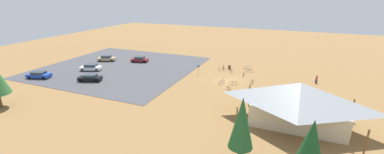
{
  "coord_description": "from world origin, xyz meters",
  "views": [
    {
      "loc": [
        -11.86,
        48.0,
        17.27
      ],
      "look_at": [
        6.49,
        3.92,
        1.2
      ],
      "focal_mm": 23.67,
      "sensor_mm": 36.0,
      "label": 1
    }
  ],
  "objects_px": {
    "bicycle_white_back_row": "(247,67)",
    "bike_pavilion": "(299,101)",
    "bicycle_orange_near_sign": "(229,89)",
    "car_maroon_inner_stall": "(140,59)",
    "bicycle_purple_front_row": "(234,83)",
    "car_white_front_row": "(91,67)",
    "trash_bin": "(229,67)",
    "lot_sign": "(198,68)",
    "pine_far_east": "(242,123)",
    "bicycle_green_yard_front": "(249,71)",
    "car_blue_near_entry": "(39,75)",
    "bicycle_red_mid_cluster": "(243,74)",
    "bicycle_yellow_lone_west": "(222,69)",
    "car_tan_second_row": "(107,58)",
    "visitor_by_pavilion": "(317,79)",
    "bicycle_black_edge_south": "(231,71)",
    "car_black_mid_lot": "(90,78)",
    "bicycle_blue_trailside": "(222,82)",
    "bicycle_silver_yard_center": "(252,82)",
    "pine_far_west": "(310,148)",
    "bicycle_teal_by_bin": "(223,67)"
  },
  "relations": [
    {
      "from": "bike_pavilion",
      "to": "pine_far_east",
      "type": "distance_m",
      "value": 13.11
    },
    {
      "from": "visitor_by_pavilion",
      "to": "bicycle_white_back_row",
      "type": "bearing_deg",
      "value": -16.78
    },
    {
      "from": "bicycle_yellow_lone_west",
      "to": "car_tan_second_row",
      "type": "height_order",
      "value": "car_tan_second_row"
    },
    {
      "from": "bicycle_orange_near_sign",
      "to": "car_maroon_inner_stall",
      "type": "relative_size",
      "value": 0.3
    },
    {
      "from": "bicycle_white_back_row",
      "to": "bike_pavilion",
      "type": "bearing_deg",
      "value": 115.42
    },
    {
      "from": "pine_far_west",
      "to": "car_tan_second_row",
      "type": "xyz_separation_m",
      "value": [
        47.8,
        -29.74,
        -3.74
      ]
    },
    {
      "from": "bicycle_purple_front_row",
      "to": "car_white_front_row",
      "type": "height_order",
      "value": "car_white_front_row"
    },
    {
      "from": "bicycle_purple_front_row",
      "to": "bicycle_orange_near_sign",
      "type": "xyz_separation_m",
      "value": [
        0.02,
        3.57,
        -0.02
      ]
    },
    {
      "from": "bike_pavilion",
      "to": "bicycle_yellow_lone_west",
      "type": "xyz_separation_m",
      "value": [
        16.45,
        -20.21,
        -3.12
      ]
    },
    {
      "from": "car_tan_second_row",
      "to": "visitor_by_pavilion",
      "type": "relative_size",
      "value": 2.81
    },
    {
      "from": "pine_far_east",
      "to": "bicycle_green_yard_front",
      "type": "xyz_separation_m",
      "value": [
        5.13,
        -33.34,
        -4.73
      ]
    },
    {
      "from": "bicycle_purple_front_row",
      "to": "bicycle_black_edge_south",
      "type": "bearing_deg",
      "value": -71.54
    },
    {
      "from": "bicycle_black_edge_south",
      "to": "car_black_mid_lot",
      "type": "bearing_deg",
      "value": 33.93
    },
    {
      "from": "trash_bin",
      "to": "bicycle_orange_near_sign",
      "type": "bearing_deg",
      "value": 104.25
    },
    {
      "from": "lot_sign",
      "to": "bicycle_purple_front_row",
      "type": "height_order",
      "value": "lot_sign"
    },
    {
      "from": "trash_bin",
      "to": "car_white_front_row",
      "type": "bearing_deg",
      "value": 24.89
    },
    {
      "from": "visitor_by_pavilion",
      "to": "bicycle_silver_yard_center",
      "type": "bearing_deg",
      "value": 24.89
    },
    {
      "from": "car_black_mid_lot",
      "to": "bicycle_teal_by_bin",
      "type": "bearing_deg",
      "value": -139.86
    },
    {
      "from": "car_tan_second_row",
      "to": "car_maroon_inner_stall",
      "type": "bearing_deg",
      "value": -163.85
    },
    {
      "from": "pine_far_west",
      "to": "pine_far_east",
      "type": "xyz_separation_m",
      "value": [
        6.21,
        -1.0,
        0.58
      ]
    },
    {
      "from": "bicycle_black_edge_south",
      "to": "visitor_by_pavilion",
      "type": "height_order",
      "value": "visitor_by_pavilion"
    },
    {
      "from": "bicycle_blue_trailside",
      "to": "bicycle_silver_yard_center",
      "type": "bearing_deg",
      "value": -156.37
    },
    {
      "from": "bicycle_teal_by_bin",
      "to": "bicycle_orange_near_sign",
      "type": "xyz_separation_m",
      "value": [
        -4.88,
        13.5,
        -0.0
      ]
    },
    {
      "from": "bicycle_black_edge_south",
      "to": "bicycle_orange_near_sign",
      "type": "bearing_deg",
      "value": 102.75
    },
    {
      "from": "bicycle_blue_trailside",
      "to": "bicycle_yellow_lone_west",
      "type": "height_order",
      "value": "bicycle_blue_trailside"
    },
    {
      "from": "bicycle_silver_yard_center",
      "to": "car_white_front_row",
      "type": "xyz_separation_m",
      "value": [
        36.0,
        5.25,
        0.41
      ]
    },
    {
      "from": "bicycle_orange_near_sign",
      "to": "bicycle_purple_front_row",
      "type": "bearing_deg",
      "value": -90.26
    },
    {
      "from": "lot_sign",
      "to": "bicycle_orange_near_sign",
      "type": "height_order",
      "value": "lot_sign"
    },
    {
      "from": "car_maroon_inner_stall",
      "to": "visitor_by_pavilion",
      "type": "relative_size",
      "value": 2.7
    },
    {
      "from": "car_white_front_row",
      "to": "car_tan_second_row",
      "type": "height_order",
      "value": "car_tan_second_row"
    },
    {
      "from": "bicycle_green_yard_front",
      "to": "pine_far_east",
      "type": "bearing_deg",
      "value": 98.75
    },
    {
      "from": "lot_sign",
      "to": "bicycle_yellow_lone_west",
      "type": "relative_size",
      "value": 1.32
    },
    {
      "from": "bike_pavilion",
      "to": "bicycle_red_mid_cluster",
      "type": "relative_size",
      "value": 8.23
    },
    {
      "from": "bicycle_orange_near_sign",
      "to": "car_tan_second_row",
      "type": "distance_m",
      "value": 36.21
    },
    {
      "from": "bicycle_white_back_row",
      "to": "car_blue_near_entry",
      "type": "bearing_deg",
      "value": 31.03
    },
    {
      "from": "pine_far_west",
      "to": "bicycle_purple_front_row",
      "type": "height_order",
      "value": "pine_far_west"
    },
    {
      "from": "bicycle_blue_trailside",
      "to": "bike_pavilion",
      "type": "bearing_deg",
      "value": 140.55
    },
    {
      "from": "bicycle_yellow_lone_west",
      "to": "bicycle_white_back_row",
      "type": "bearing_deg",
      "value": -145.79
    },
    {
      "from": "bicycle_purple_front_row",
      "to": "car_black_mid_lot",
      "type": "bearing_deg",
      "value": 18.38
    },
    {
      "from": "bicycle_blue_trailside",
      "to": "bicycle_purple_front_row",
      "type": "distance_m",
      "value": 2.37
    },
    {
      "from": "car_maroon_inner_stall",
      "to": "bike_pavilion",
      "type": "bearing_deg",
      "value": 153.18
    },
    {
      "from": "bicycle_yellow_lone_west",
      "to": "bicycle_silver_yard_center",
      "type": "distance_m",
      "value": 10.27
    },
    {
      "from": "bicycle_purple_front_row",
      "to": "bicycle_red_mid_cluster",
      "type": "bearing_deg",
      "value": -96.15
    },
    {
      "from": "bike_pavilion",
      "to": "visitor_by_pavilion",
      "type": "height_order",
      "value": "bike_pavilion"
    },
    {
      "from": "bicycle_blue_trailside",
      "to": "bicycle_teal_by_bin",
      "type": "xyz_separation_m",
      "value": [
        2.57,
        -10.45,
        -0.01
      ]
    },
    {
      "from": "bicycle_teal_by_bin",
      "to": "car_white_front_row",
      "type": "relative_size",
      "value": 0.33
    },
    {
      "from": "bicycle_silver_yard_center",
      "to": "visitor_by_pavilion",
      "type": "bearing_deg",
      "value": -155.11
    },
    {
      "from": "bike_pavilion",
      "to": "bicycle_teal_by_bin",
      "type": "xyz_separation_m",
      "value": [
        16.48,
        -21.89,
        -3.09
      ]
    },
    {
      "from": "bicycle_purple_front_row",
      "to": "car_white_front_row",
      "type": "bearing_deg",
      "value": 5.83
    },
    {
      "from": "bicycle_blue_trailside",
      "to": "car_black_mid_lot",
      "type": "height_order",
      "value": "car_black_mid_lot"
    }
  ]
}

